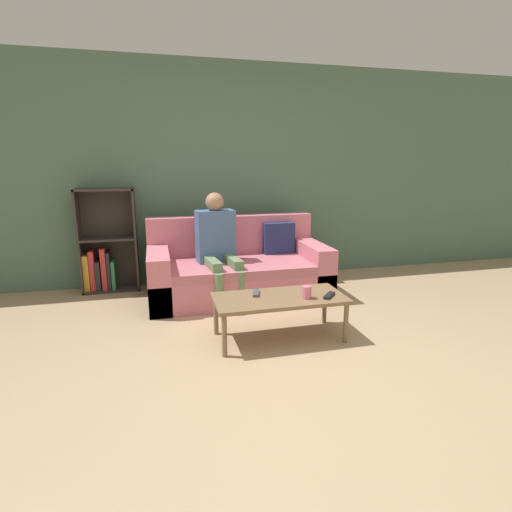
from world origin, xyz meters
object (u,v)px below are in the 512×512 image
(bookshelf, at_px, (106,250))
(tv_remote_0, at_px, (256,293))
(coffee_table, at_px, (280,301))
(couch, at_px, (238,271))
(cup_near, at_px, (306,292))
(tv_remote_1, at_px, (329,295))
(person_adult, at_px, (218,240))

(bookshelf, distance_m, tv_remote_0, 2.13)
(coffee_table, bearing_deg, couch, 94.91)
(coffee_table, distance_m, cup_near, 0.24)
(tv_remote_0, bearing_deg, tv_remote_1, -4.04)
(bookshelf, relative_size, person_adult, 1.02)
(bookshelf, bearing_deg, tv_remote_0, -50.56)
(coffee_table, relative_size, cup_near, 10.39)
(tv_remote_0, bearing_deg, person_adult, 115.58)
(tv_remote_0, bearing_deg, bookshelf, 145.75)
(coffee_table, height_order, tv_remote_0, tv_remote_0)
(tv_remote_0, height_order, tv_remote_1, same)
(tv_remote_0, bearing_deg, cup_near, -11.99)
(couch, distance_m, person_adult, 0.45)
(couch, height_order, cup_near, couch)
(person_adult, distance_m, tv_remote_1, 1.44)
(cup_near, bearing_deg, couch, 103.14)
(couch, distance_m, bookshelf, 1.54)
(coffee_table, distance_m, tv_remote_0, 0.21)
(tv_remote_0, bearing_deg, coffee_table, -15.34)
(person_adult, distance_m, tv_remote_0, 1.05)
(couch, relative_size, coffee_table, 1.76)
(coffee_table, relative_size, tv_remote_1, 6.87)
(coffee_table, xyz_separation_m, person_adult, (-0.34, 1.11, 0.31))
(coffee_table, height_order, cup_near, cup_near)
(cup_near, xyz_separation_m, tv_remote_1, (0.20, -0.01, -0.04))
(bookshelf, height_order, tv_remote_0, bookshelf)
(person_adult, relative_size, tv_remote_0, 6.47)
(bookshelf, xyz_separation_m, cup_near, (1.73, -1.85, -0.05))
(couch, bearing_deg, cup_near, -76.86)
(couch, relative_size, tv_remote_0, 10.83)
(couch, height_order, bookshelf, bookshelf)
(cup_near, relative_size, tv_remote_1, 0.66)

